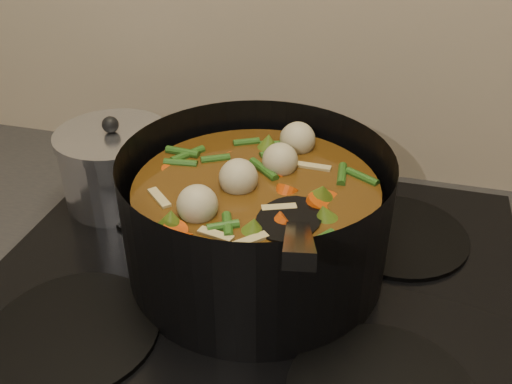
# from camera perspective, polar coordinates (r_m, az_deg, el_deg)

# --- Properties ---
(stovetop) EXTENTS (0.62, 0.54, 0.03)m
(stovetop) POSITION_cam_1_polar(r_m,az_deg,el_deg) (0.69, -0.32, -9.29)
(stovetop) COLOR black
(stovetop) RESTS_ON counter
(stockpot) EXTENTS (0.30, 0.40, 0.22)m
(stockpot) POSITION_cam_1_polar(r_m,az_deg,el_deg) (0.66, 0.02, -2.63)
(stockpot) COLOR black
(stockpot) RESTS_ON stovetop
(saucepan) EXTENTS (0.16, 0.16, 0.13)m
(saucepan) POSITION_cam_1_polar(r_m,az_deg,el_deg) (0.82, -13.77, 2.56)
(saucepan) COLOR silver
(saucepan) RESTS_ON stovetop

